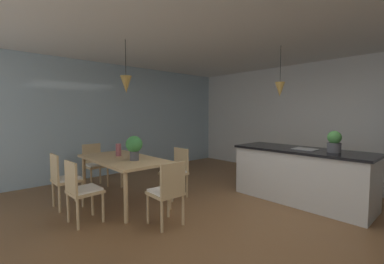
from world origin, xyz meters
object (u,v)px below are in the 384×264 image
Objects in this scene: dining_table at (123,162)px; vase_on_dining_table at (118,150)px; chair_far_right at (176,171)px; chair_near_right at (81,189)px; kitchen_island at (301,174)px; chair_window_end at (95,164)px; potted_plant_on_island at (334,142)px; chair_kitchen_end at (167,191)px; chair_near_left at (64,178)px; potted_plant_on_table at (134,146)px.

dining_table is 8.03× the size of vase_on_dining_table.
chair_near_right is at bearing -89.90° from chair_far_right.
chair_window_end is at bearing -145.29° from kitchen_island.
kitchen_island reaches higher than chair_far_right.
dining_table is 3.40m from potted_plant_on_island.
chair_kitchen_end is at bearing -1.43° from vase_on_dining_table.
potted_plant_on_table reaches higher than chair_near_left.
vase_on_dining_table is at bearing -128.43° from chair_far_right.
dining_table is 4.45× the size of potted_plant_on_table.
chair_kitchen_end is 1.83m from chair_near_left.
chair_near_right is 1.00× the size of chair_kitchen_end.
chair_window_end is 3.97m from kitchen_island.
potted_plant_on_island is at bearing 45.43° from potted_plant_on_table.
potted_plant_on_table reaches higher than kitchen_island.
chair_far_right is 1.83m from chair_window_end.
chair_near_left is at bearing -115.52° from dining_table.
vase_on_dining_table is at bearing 126.20° from chair_near_right.
chair_far_right is at bearing 135.92° from chair_kitchen_end.
kitchen_island is at bearing 51.94° from chair_near_left.
chair_far_right is 2.17m from kitchen_island.
chair_far_right and chair_kitchen_end have the same top height.
chair_far_right is 1.00× the size of chair_window_end.
dining_table is at bearing -174.44° from potted_plant_on_table.
chair_near_left is 0.95m from vase_on_dining_table.
dining_table is 0.30m from vase_on_dining_table.
chair_near_left is at bearing -133.39° from potted_plant_on_island.
vase_on_dining_table is (0.16, 0.86, 0.39)m from chair_near_left.
kitchen_island is (3.26, 2.26, -0.01)m from chair_window_end.
vase_on_dining_table is (-2.25, -2.22, 0.40)m from kitchen_island.
potted_plant_on_island is (0.50, 0.00, 0.61)m from kitchen_island.
chair_far_right is at bearing 26.75° from chair_window_end.
chair_kitchen_end is at bearing -0.08° from dining_table.
chair_near_left is 2.22× the size of potted_plant_on_table.
dining_table is at bearing -131.81° from kitchen_island.
chair_near_right is at bearing 0.00° from chair_near_left.
potted_plant_on_table is (-0.07, -0.79, 0.51)m from chair_far_right.
dining_table is 2.01× the size of chair_near_right.
dining_table is at bearing -138.13° from potted_plant_on_island.
chair_near_right and chair_kitchen_end have the same top height.
potted_plant_on_island is (2.52, 2.26, 0.39)m from dining_table.
chair_far_right is 1.00× the size of chair_near_right.
kitchen_island reaches higher than chair_near_right.
kitchen_island is at bearing 52.75° from potted_plant_on_table.
chair_window_end is at bearing -178.75° from potted_plant_on_table.
chair_near_right is (0.00, -1.64, 0.00)m from chair_far_right.
chair_near_left is (-0.78, -1.64, 0.00)m from chair_far_right.
chair_kitchen_end is 0.40× the size of kitchen_island.
chair_window_end and chair_near_left have the same top height.
chair_near_right is 1.00× the size of chair_window_end.
potted_plant_on_island reaches higher than chair_near_right.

